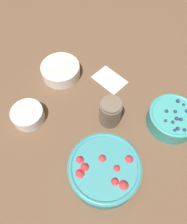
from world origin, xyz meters
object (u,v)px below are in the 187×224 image
at_px(bowl_cream, 27,114).
at_px(bowl_bananas, 61,70).
at_px(bowl_blueberries, 173,118).
at_px(jar_chocolate, 110,113).
at_px(bowl_strawberries, 104,169).

bearing_deg(bowl_cream, bowl_bananas, 113.70).
xyz_separation_m(bowl_blueberries, jar_chocolate, (-0.15, -0.16, 0.01)).
xyz_separation_m(bowl_bananas, jar_chocolate, (0.29, 0.01, 0.02)).
distance_m(bowl_strawberries, bowl_blueberries, 0.31).
bearing_deg(bowl_strawberries, bowl_blueberries, 86.55).
bearing_deg(bowl_bananas, bowl_strawberries, -17.63).
relative_size(bowl_blueberries, jar_chocolate, 1.59).
relative_size(bowl_strawberries, jar_chocolate, 2.07).
height_order(bowl_blueberries, bowl_bananas, bowl_blueberries).
bearing_deg(bowl_strawberries, bowl_bananas, 162.37).
bearing_deg(bowl_blueberries, bowl_strawberries, -93.45).
distance_m(bowl_bananas, jar_chocolate, 0.29).
relative_size(bowl_bananas, bowl_cream, 1.35).
distance_m(bowl_cream, jar_chocolate, 0.30).
height_order(bowl_strawberries, bowl_bananas, bowl_strawberries).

